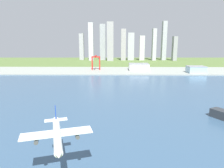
% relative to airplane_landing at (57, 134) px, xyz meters
% --- Properties ---
extents(ground_plane, '(2400.00, 2400.00, 0.00)m').
position_rel_airplane_landing_xyz_m(ground_plane, '(34.79, 236.89, -26.79)').
color(ground_plane, '#597338').
extents(water_bay, '(840.00, 360.00, 0.15)m').
position_rel_airplane_landing_xyz_m(water_bay, '(34.79, 176.89, -26.71)').
color(water_bay, '#385675').
rests_on(water_bay, ground).
extents(industrial_pier, '(840.00, 140.00, 2.50)m').
position_rel_airplane_landing_xyz_m(industrial_pier, '(34.79, 426.89, -25.54)').
color(industrial_pier, '#969D93').
rests_on(industrial_pier, ground).
extents(airplane_landing, '(36.81, 43.69, 12.59)m').
position_rel_airplane_landing_xyz_m(airplane_landing, '(0.00, 0.00, 0.00)').
color(airplane_landing, silver).
extents(port_crane_red, '(21.75, 45.54, 37.35)m').
position_rel_airplane_landing_xyz_m(port_crane_red, '(-19.97, 432.04, 2.55)').
color(port_crane_red, red).
rests_on(port_crane_red, industrial_pier).
extents(warehouse_main, '(49.71, 39.03, 17.16)m').
position_rel_airplane_landing_xyz_m(warehouse_main, '(89.85, 426.75, -15.69)').
color(warehouse_main, white).
rests_on(warehouse_main, industrial_pier).
extents(warehouse_annex, '(39.90, 31.42, 15.85)m').
position_rel_airplane_landing_xyz_m(warehouse_annex, '(218.22, 382.22, -16.34)').
color(warehouse_annex, '#99BCD1').
rests_on(warehouse_annex, industrial_pier).
extents(distant_skyline, '(396.43, 71.24, 156.62)m').
position_rel_airplane_landing_xyz_m(distant_skyline, '(76.29, 754.35, 39.77)').
color(distant_skyline, '#A0A0A9').
rests_on(distant_skyline, ground).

